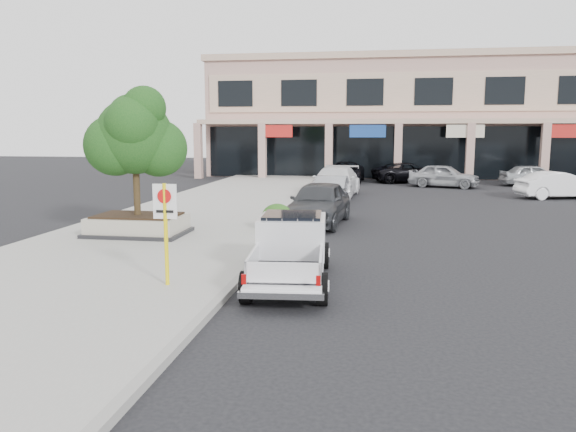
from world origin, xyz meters
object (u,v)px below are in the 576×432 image
object	(u,v)px
lot_car_b	(559,185)
lot_car_e	(533,175)
pickup_truck	(290,251)
curb_car_a	(319,203)
lot_car_a	(444,176)
lot_car_d	(409,173)
curb_car_b	(331,191)
curb_car_c	(335,182)
planter_tree	(140,137)
curb_car_d	(345,172)
planter	(138,225)
no_parking_sign	(165,220)

from	to	relation	value
lot_car_b	lot_car_e	distance (m)	7.11
pickup_truck	curb_car_a	distance (m)	8.67
pickup_truck	lot_car_e	distance (m)	28.91
lot_car_a	lot_car_d	distance (m)	3.80
curb_car_b	lot_car_b	xyz separation A→B (m)	(11.86, 4.67, 0.02)
curb_car_c	planter_tree	bearing A→B (deg)	-107.76
planter_tree	curb_car_c	xyz separation A→B (m)	(5.44, 13.16, -2.59)
planter_tree	lot_car_b	world-z (taller)	planter_tree
curb_car_c	lot_car_b	world-z (taller)	curb_car_c
lot_car_a	lot_car_e	xyz separation A→B (m)	(5.91, 1.81, -0.04)
curb_car_a	lot_car_d	distance (m)	19.46
curb_car_c	lot_car_d	size ratio (longest dim) A/B	1.13
curb_car_d	pickup_truck	bearing A→B (deg)	-87.27
planter_tree	curb_car_c	size ratio (longest dim) A/B	0.70
planter	planter_tree	size ratio (longest dim) A/B	0.80
planter	curb_car_d	world-z (taller)	curb_car_d
lot_car_a	lot_car_e	distance (m)	6.18
curb_car_c	lot_car_e	distance (m)	14.91
lot_car_a	curb_car_b	bearing A→B (deg)	164.01
planter	lot_car_a	bearing A→B (deg)	58.47
curb_car_c	curb_car_a	bearing A→B (deg)	-84.65
curb_car_b	no_parking_sign	bearing A→B (deg)	-97.28
planter	curb_car_c	world-z (taller)	curb_car_c
lot_car_e	curb_car_c	bearing A→B (deg)	114.73
no_parking_sign	curb_car_a	world-z (taller)	no_parking_sign
curb_car_a	lot_car_a	xyz separation A→B (m)	(6.42, 15.78, -0.08)
curb_car_b	lot_car_a	bearing A→B (deg)	58.39
curb_car_a	lot_car_a	bearing A→B (deg)	73.64
curb_car_b	lot_car_e	size ratio (longest dim) A/B	1.01
no_parking_sign	pickup_truck	distance (m)	2.97
curb_car_a	lot_car_b	world-z (taller)	curb_car_a
lot_car_a	curb_car_d	bearing A→B (deg)	85.19
curb_car_b	lot_car_b	distance (m)	12.75
curb_car_d	lot_car_d	world-z (taller)	curb_car_d
planter_tree	curb_car_b	distance (m)	11.41
curb_car_a	curb_car_d	bearing A→B (deg)	96.03
no_parking_sign	curb_car_d	world-z (taller)	no_parking_sign
lot_car_a	planter_tree	bearing A→B (deg)	165.48
curb_car_b	lot_car_b	size ratio (longest dim) A/B	0.98
lot_car_e	lot_car_b	bearing A→B (deg)	167.27
planter_tree	lot_car_e	world-z (taller)	planter_tree
planter	planter_tree	distance (m)	2.95
planter_tree	pickup_truck	size ratio (longest dim) A/B	0.81
lot_car_e	pickup_truck	bearing A→B (deg)	146.56
curb_car_b	curb_car_c	world-z (taller)	curb_car_c
no_parking_sign	lot_car_d	xyz separation A→B (m)	(6.73, 28.73, -0.93)
curb_car_b	pickup_truck	bearing A→B (deg)	-87.61
pickup_truck	lot_car_d	world-z (taller)	pickup_truck
pickup_truck	curb_car_b	bearing A→B (deg)	86.23
no_parking_sign	curb_car_c	size ratio (longest dim) A/B	0.40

